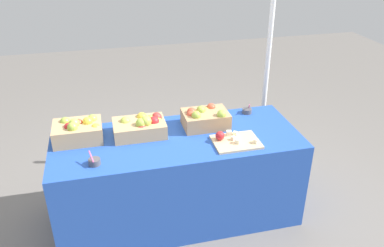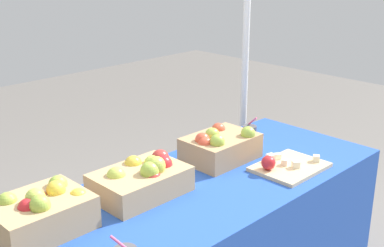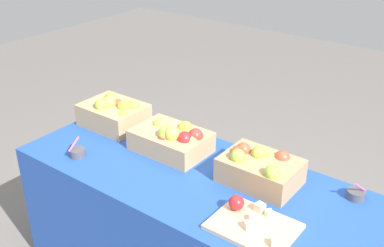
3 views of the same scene
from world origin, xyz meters
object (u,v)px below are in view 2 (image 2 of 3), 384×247
at_px(apple_crate_right, 220,146).
at_px(cutting_board_front, 287,166).
at_px(sample_bowl_mid, 250,129).
at_px(apple_crate_middle, 144,178).
at_px(tent_pole, 245,76).
at_px(apple_crate_left, 40,212).

relative_size(apple_crate_right, cutting_board_front, 1.05).
xyz_separation_m(cutting_board_front, sample_bowl_mid, (0.28, 0.45, 0.00)).
bearing_deg(cutting_board_front, apple_crate_right, 114.48).
bearing_deg(sample_bowl_mid, apple_crate_right, -160.82).
height_order(apple_crate_middle, cutting_board_front, apple_crate_middle).
relative_size(apple_crate_right, tent_pole, 0.18).
height_order(apple_crate_middle, tent_pole, tent_pole).
bearing_deg(cutting_board_front, tent_pole, 52.75).
xyz_separation_m(apple_crate_left, apple_crate_right, (0.98, -0.01, -0.01)).
relative_size(apple_crate_middle, cutting_board_front, 1.15).
bearing_deg(apple_crate_middle, tent_pole, 20.15).
bearing_deg(apple_crate_left, tent_pole, 13.76).
bearing_deg(tent_pole, cutting_board_front, -127.25).
height_order(apple_crate_left, sample_bowl_mid, apple_crate_left).
distance_m(apple_crate_left, sample_bowl_mid, 1.41).
xyz_separation_m(apple_crate_right, sample_bowl_mid, (0.42, 0.15, -0.05)).
xyz_separation_m(sample_bowl_mid, tent_pole, (0.28, 0.28, 0.22)).
bearing_deg(sample_bowl_mid, cutting_board_front, -121.45).
xyz_separation_m(apple_crate_middle, sample_bowl_mid, (0.93, 0.16, -0.05)).
bearing_deg(tent_pole, apple_crate_left, -166.24).
relative_size(apple_crate_left, sample_bowl_mid, 3.51).
height_order(apple_crate_left, apple_crate_right, apple_crate_left).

